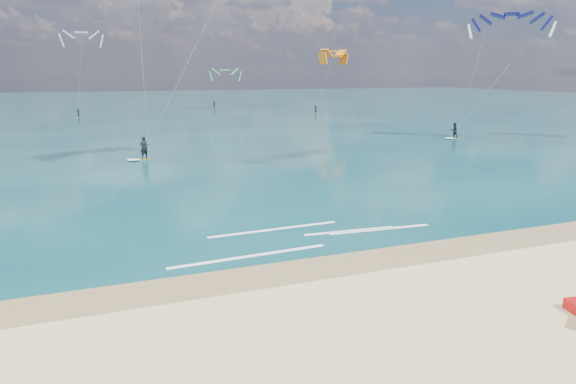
# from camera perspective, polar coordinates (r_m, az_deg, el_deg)

# --- Properties ---
(ground) EXTENTS (320.00, 320.00, 0.00)m
(ground) POSITION_cam_1_polar(r_m,az_deg,el_deg) (55.20, -11.57, 5.24)
(ground) COLOR tan
(ground) RESTS_ON ground
(wet_sand_strip) EXTENTS (320.00, 2.40, 0.01)m
(wet_sand_strip) POSITION_cam_1_polar(r_m,az_deg,el_deg) (20.54, 6.35, -7.86)
(wet_sand_strip) COLOR brown
(wet_sand_strip) RESTS_ON ground
(sea) EXTENTS (320.00, 200.00, 0.04)m
(sea) POSITION_cam_1_polar(r_m,az_deg,el_deg) (118.54, -16.88, 9.05)
(sea) COLOR #0A3039
(sea) RESTS_ON ground
(kitesurfer_main) EXTENTS (11.32, 10.50, 19.39)m
(kitesurfer_main) POSITION_cam_1_polar(r_m,az_deg,el_deg) (41.92, -13.59, 16.30)
(kitesurfer_main) COLOR yellow
(kitesurfer_main) RESTS_ON sea
(kitesurfer_far) EXTENTS (9.90, 7.74, 14.93)m
(kitesurfer_far) POSITION_cam_1_polar(r_m,az_deg,el_deg) (60.65, 21.01, 12.77)
(kitesurfer_far) COLOR gold
(kitesurfer_far) RESTS_ON sea
(shoreline_foam) EXTENTS (12.82, 3.64, 0.01)m
(shoreline_foam) POSITION_cam_1_polar(r_m,az_deg,el_deg) (23.45, 2.25, -4.98)
(shoreline_foam) COLOR white
(shoreline_foam) RESTS_ON ground
(distant_kites) EXTENTS (85.46, 42.84, 13.36)m
(distant_kites) POSITION_cam_1_polar(r_m,az_deg,el_deg) (91.99, -21.99, 11.11)
(distant_kites) COLOR #D33E57
(distant_kites) RESTS_ON ground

